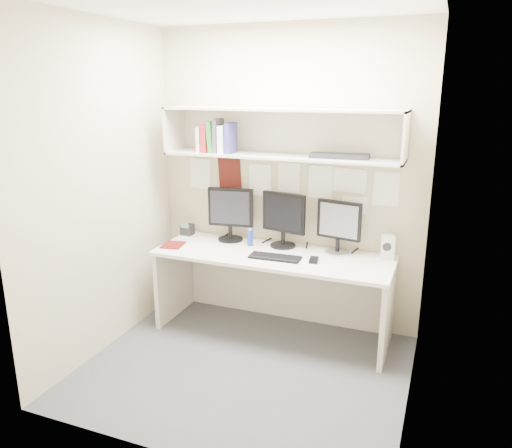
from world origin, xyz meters
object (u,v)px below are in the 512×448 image
at_px(monitor_left, 231,212).
at_px(monitor_right, 339,225).
at_px(maroon_notebook, 173,245).
at_px(speaker, 388,247).
at_px(desk_phone, 187,229).
at_px(keyboard, 275,257).
at_px(desk, 273,293).
at_px(monitor_center, 284,218).

relative_size(monitor_left, monitor_right, 1.08).
xyz_separation_m(monitor_right, maroon_notebook, (-1.40, -0.34, -0.24)).
relative_size(speaker, desk_phone, 1.49).
bearing_deg(monitor_left, maroon_notebook, -147.89).
relative_size(keyboard, desk_phone, 3.15).
bearing_deg(monitor_left, keyboard, -39.88).
relative_size(desk, monitor_center, 4.19).
distance_m(monitor_right, keyboard, 0.60).
height_order(desk, maroon_notebook, maroon_notebook).
distance_m(desk, monitor_left, 0.82).
bearing_deg(monitor_right, maroon_notebook, -155.29).
distance_m(monitor_right, speaker, 0.44).
relative_size(desk, monitor_left, 4.15).
xyz_separation_m(monitor_center, speaker, (0.90, -0.01, -0.16)).
bearing_deg(maroon_notebook, speaker, 1.24).
bearing_deg(monitor_center, monitor_left, -168.17).
bearing_deg(desk_phone, desk, -11.89).
xyz_separation_m(keyboard, maroon_notebook, (-0.95, -0.01, -0.00)).
height_order(speaker, desk_phone, speaker).
distance_m(monitor_left, monitor_center, 0.50).
bearing_deg(monitor_left, desk, -32.35).
bearing_deg(desk, speaker, 12.63).
relative_size(monitor_left, maroon_notebook, 2.28).
relative_size(desk, monitor_right, 4.48).
height_order(desk, monitor_center, monitor_center).
bearing_deg(monitor_center, keyboard, -71.14).
bearing_deg(monitor_right, monitor_left, -169.16).
bearing_deg(monitor_left, speaker, -8.80).
height_order(desk, monitor_left, monitor_left).
xyz_separation_m(desk, monitor_right, (0.50, 0.22, 0.61)).
relative_size(speaker, maroon_notebook, 0.94).
relative_size(monitor_right, keyboard, 1.06).
height_order(monitor_center, maroon_notebook, monitor_center).
bearing_deg(keyboard, monitor_center, 94.93).
height_order(monitor_center, keyboard, monitor_center).
xyz_separation_m(keyboard, speaker, (0.85, 0.32, 0.09)).
height_order(monitor_center, monitor_right, monitor_center).
xyz_separation_m(desk, desk_phone, (-0.94, 0.22, 0.42)).
bearing_deg(desk, monitor_left, 155.84).
height_order(monitor_left, maroon_notebook, monitor_left).
bearing_deg(maroon_notebook, desk_phone, 88.40).
height_order(keyboard, speaker, speaker).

